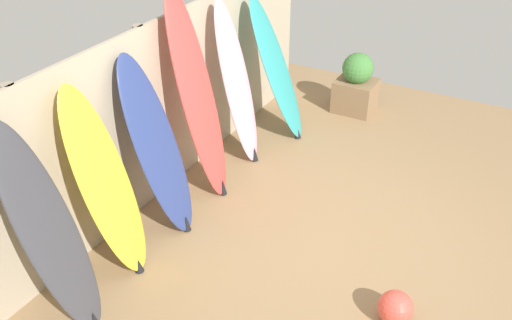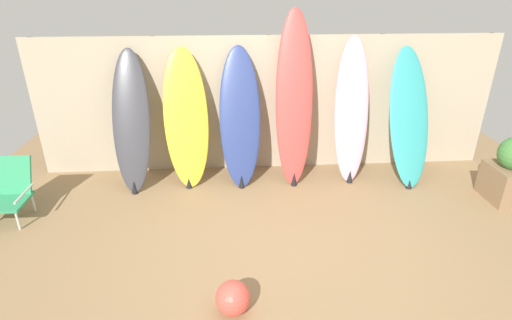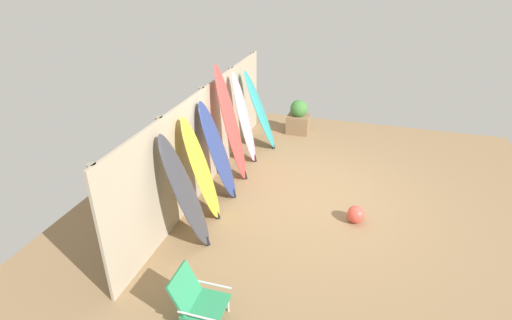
{
  "view_description": "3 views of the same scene",
  "coord_description": "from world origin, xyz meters",
  "px_view_note": "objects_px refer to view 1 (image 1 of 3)",
  "views": [
    {
      "loc": [
        -3.81,
        -1.27,
        3.47
      ],
      "look_at": [
        -0.21,
        0.72,
        0.9
      ],
      "focal_mm": 40.0,
      "sensor_mm": 36.0,
      "label": 1
    },
    {
      "loc": [
        -0.51,
        -3.12,
        2.46
      ],
      "look_at": [
        -0.26,
        0.6,
        0.74
      ],
      "focal_mm": 28.0,
      "sensor_mm": 36.0,
      "label": 2
    },
    {
      "loc": [
        -5.94,
        -0.68,
        3.73
      ],
      "look_at": [
        -0.46,
        0.95,
        0.83
      ],
      "focal_mm": 28.0,
      "sensor_mm": 36.0,
      "label": 3
    }
  ],
  "objects_px": {
    "beach_ball": "(395,308)",
    "surfboard_teal_5": "(277,70)",
    "surfboard_charcoal_0": "(49,233)",
    "surfboard_yellow_1": "(106,185)",
    "surfboard_red_3": "(198,98)",
    "surfboard_pink_4": "(237,85)",
    "planter_box": "(356,85)",
    "surfboard_navy_2": "(157,148)"
  },
  "relations": [
    {
      "from": "beach_ball",
      "to": "surfboard_teal_5",
      "type": "bearing_deg",
      "value": 44.38
    },
    {
      "from": "surfboard_charcoal_0",
      "to": "beach_ball",
      "type": "xyz_separation_m",
      "value": [
        1.19,
        -2.3,
        -0.7
      ]
    },
    {
      "from": "surfboard_yellow_1",
      "to": "surfboard_red_3",
      "type": "relative_size",
      "value": 0.8
    },
    {
      "from": "surfboard_charcoal_0",
      "to": "surfboard_pink_4",
      "type": "bearing_deg",
      "value": 0.77
    },
    {
      "from": "surfboard_charcoal_0",
      "to": "planter_box",
      "type": "distance_m",
      "value": 4.59
    },
    {
      "from": "surfboard_yellow_1",
      "to": "planter_box",
      "type": "xyz_separation_m",
      "value": [
        3.84,
        -0.77,
        -0.48
      ]
    },
    {
      "from": "surfboard_yellow_1",
      "to": "planter_box",
      "type": "height_order",
      "value": "surfboard_yellow_1"
    },
    {
      "from": "surfboard_pink_4",
      "to": "planter_box",
      "type": "bearing_deg",
      "value": -23.32
    },
    {
      "from": "surfboard_yellow_1",
      "to": "surfboard_teal_5",
      "type": "bearing_deg",
      "value": -2.63
    },
    {
      "from": "surfboard_teal_5",
      "to": "planter_box",
      "type": "height_order",
      "value": "surfboard_teal_5"
    },
    {
      "from": "surfboard_red_3",
      "to": "surfboard_teal_5",
      "type": "distance_m",
      "value": 1.47
    },
    {
      "from": "surfboard_yellow_1",
      "to": "surfboard_pink_4",
      "type": "height_order",
      "value": "surfboard_pink_4"
    },
    {
      "from": "surfboard_charcoal_0",
      "to": "surfboard_yellow_1",
      "type": "relative_size",
      "value": 0.99
    },
    {
      "from": "planter_box",
      "to": "surfboard_teal_5",
      "type": "bearing_deg",
      "value": 148.57
    },
    {
      "from": "surfboard_charcoal_0",
      "to": "surfboard_red_3",
      "type": "relative_size",
      "value": 0.79
    },
    {
      "from": "surfboard_teal_5",
      "to": "surfboard_navy_2",
      "type": "bearing_deg",
      "value": 176.85
    },
    {
      "from": "surfboard_yellow_1",
      "to": "surfboard_charcoal_0",
      "type": "bearing_deg",
      "value": -175.87
    },
    {
      "from": "surfboard_teal_5",
      "to": "beach_ball",
      "type": "relative_size",
      "value": 6.03
    },
    {
      "from": "surfboard_charcoal_0",
      "to": "surfboard_teal_5",
      "type": "relative_size",
      "value": 1.0
    },
    {
      "from": "surfboard_yellow_1",
      "to": "surfboard_navy_2",
      "type": "height_order",
      "value": "surfboard_navy_2"
    },
    {
      "from": "surfboard_pink_4",
      "to": "surfboard_yellow_1",
      "type": "bearing_deg",
      "value": 179.7
    },
    {
      "from": "surfboard_charcoal_0",
      "to": "surfboard_navy_2",
      "type": "distance_m",
      "value": 1.33
    },
    {
      "from": "surfboard_navy_2",
      "to": "surfboard_charcoal_0",
      "type": "bearing_deg",
      "value": -178.43
    },
    {
      "from": "surfboard_red_3",
      "to": "surfboard_navy_2",
      "type": "bearing_deg",
      "value": -179.61
    },
    {
      "from": "surfboard_charcoal_0",
      "to": "surfboard_yellow_1",
      "type": "bearing_deg",
      "value": 4.13
    },
    {
      "from": "surfboard_teal_5",
      "to": "planter_box",
      "type": "distance_m",
      "value": 1.31
    },
    {
      "from": "surfboard_red_3",
      "to": "beach_ball",
      "type": "distance_m",
      "value": 2.64
    },
    {
      "from": "surfboard_yellow_1",
      "to": "surfboard_teal_5",
      "type": "relative_size",
      "value": 1.01
    },
    {
      "from": "surfboard_navy_2",
      "to": "surfboard_pink_4",
      "type": "relative_size",
      "value": 0.94
    },
    {
      "from": "surfboard_yellow_1",
      "to": "surfboard_red_3",
      "type": "distance_m",
      "value": 1.36
    },
    {
      "from": "surfboard_teal_5",
      "to": "surfboard_red_3",
      "type": "bearing_deg",
      "value": 175.2
    },
    {
      "from": "surfboard_navy_2",
      "to": "surfboard_red_3",
      "type": "bearing_deg",
      "value": 0.39
    },
    {
      "from": "surfboard_pink_4",
      "to": "beach_ball",
      "type": "relative_size",
      "value": 6.5
    },
    {
      "from": "surfboard_charcoal_0",
      "to": "surfboard_pink_4",
      "type": "height_order",
      "value": "surfboard_pink_4"
    },
    {
      "from": "beach_ball",
      "to": "surfboard_pink_4",
      "type": "bearing_deg",
      "value": 56.31
    },
    {
      "from": "surfboard_charcoal_0",
      "to": "surfboard_teal_5",
      "type": "distance_m",
      "value": 3.46
    },
    {
      "from": "surfboard_teal_5",
      "to": "beach_ball",
      "type": "distance_m",
      "value": 3.25
    },
    {
      "from": "surfboard_red_3",
      "to": "surfboard_charcoal_0",
      "type": "bearing_deg",
      "value": -178.82
    },
    {
      "from": "surfboard_pink_4",
      "to": "planter_box",
      "type": "xyz_separation_m",
      "value": [
        1.76,
        -0.76,
        -0.53
      ]
    },
    {
      "from": "surfboard_pink_4",
      "to": "planter_box",
      "type": "relative_size",
      "value": 2.28
    },
    {
      "from": "surfboard_teal_5",
      "to": "surfboard_yellow_1",
      "type": "bearing_deg",
      "value": 177.37
    },
    {
      "from": "surfboard_yellow_1",
      "to": "surfboard_navy_2",
      "type": "distance_m",
      "value": 0.67
    }
  ]
}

